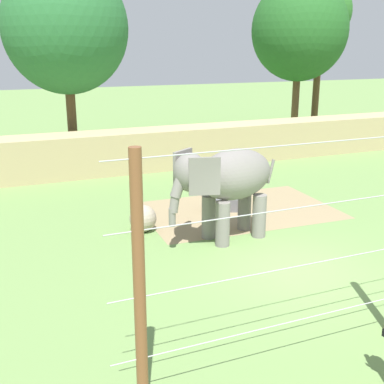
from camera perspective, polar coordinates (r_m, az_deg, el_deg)
name	(u,v)px	position (r m, az deg, el deg)	size (l,w,h in m)	color
ground_plane	(296,270)	(12.75, 11.96, -8.83)	(120.00, 120.00, 0.00)	#6B8E4C
dirt_patch	(239,210)	(16.90, 5.42, -2.12)	(6.43, 4.17, 0.01)	#937F5B
embankment_wall	(151,149)	(22.56, -4.80, 4.97)	(36.00, 1.80, 1.79)	tan
elephant	(227,180)	(13.86, 4.08, 1.42)	(3.60, 1.75, 2.69)	gray
enrichment_ball	(143,218)	(14.90, -5.71, -3.07)	(0.82, 0.82, 0.82)	tan
feed_trough	(223,204)	(16.80, 3.64, -1.42)	(1.48, 1.00, 0.44)	slate
tree_far_left	(66,28)	(23.79, -14.46, 17.92)	(5.58, 5.58, 9.12)	brown
tree_left_of_centre	(322,13)	(33.81, 14.80, 19.48)	(3.73, 3.73, 9.50)	brown
tree_behind_wall	(300,30)	(31.59, 12.37, 17.85)	(5.73, 5.73, 9.35)	brown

